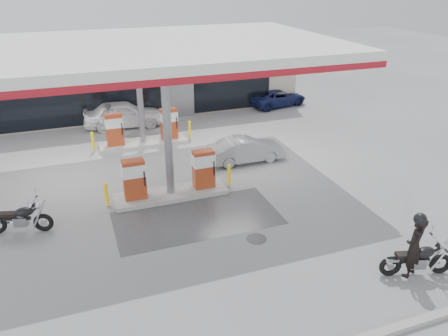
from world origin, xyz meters
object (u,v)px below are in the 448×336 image
Objects in this scene: pump_island_near at (170,180)px; biker_main at (414,247)px; hatchback_silver at (246,150)px; parked_car_left at (30,113)px; main_motorcycle at (418,260)px; attendant at (110,117)px; parked_car_right at (277,97)px; sedan_white at (123,114)px; pump_island_far at (143,132)px; parked_motorcycle at (20,219)px.

pump_island_near is 2.59× the size of biker_main.
parked_car_left reaches higher than hatchback_silver.
parked_car_left is at bearing 46.71° from hatchback_silver.
main_motorcycle is 9.66m from hatchback_silver.
attendant is (-1.33, 8.80, 0.06)m from pump_island_near.
attendant reaches higher than parked_car_right.
hatchback_silver is (-1.34, 9.49, -0.41)m from biker_main.
attendant is at bearing 120.83° from sedan_white.
biker_main reaches higher than pump_island_far.
sedan_white is 10.24m from parked_car_right.
hatchback_silver is (4.19, 2.20, -0.13)m from pump_island_near.
sedan_white is at bearing 99.29° from pump_island_far.
sedan_white is (4.96, 10.01, 0.24)m from parked_motorcycle.
sedan_white is (-6.24, 16.54, 0.25)m from main_motorcycle.
biker_main is 12.78m from parked_motorcycle.
pump_island_far reaches higher than sedan_white.
attendant reaches higher than main_motorcycle.
parked_car_right is at bearing -130.34° from biker_main.
sedan_white is at bearing -96.66° from biker_main.
parked_motorcycle is at bearing 165.44° from main_motorcycle.
pump_island_far is 1.16× the size of sedan_white.
sedan_white is at bearing 126.36° from main_motorcycle.
attendant is 0.33× the size of parked_car_left.
attendant is 0.39× the size of parked_car_right.
pump_island_near is 12.74m from parked_car_left.
parked_car_right is at bearing -58.93° from attendant.
parked_car_right is (4.16, 17.29, -0.44)m from biker_main.
main_motorcycle is at bearing -170.65° from hatchback_silver.
pump_island_near is 1.29× the size of parked_car_right.
parked_motorcycle is (-11.20, 6.53, 0.01)m from main_motorcycle.
parked_motorcycle is 0.63× the size of hatchback_silver.
pump_island_near reaches higher than sedan_white.
sedan_white reaches higher than parked_car_left.
pump_island_near reaches higher than parked_car_right.
pump_island_far reaches higher than main_motorcycle.
main_motorcycle is at bearing -52.07° from pump_island_near.
hatchback_silver reaches higher than main_motorcycle.
pump_island_near is at bearing -172.22° from sedan_white.
hatchback_silver is (4.71, -7.00, -0.17)m from sedan_white.
parked_motorcycle is at bearing -178.49° from attendant.
parked_motorcycle is (-5.48, -0.81, -0.20)m from pump_island_near.
parked_car_right is at bearing 22.44° from pump_island_far.
parked_motorcycle is (-11.00, 6.48, -0.48)m from biker_main.
parked_car_left is (-4.23, 2.66, -0.09)m from attendant.
hatchback_silver is 9.54m from parked_car_right.
parked_car_right is at bearing -87.08° from parked_car_left.
pump_island_near and pump_island_far have the same top height.
biker_main is 0.45× the size of sedan_white.
pump_island_near is at bearing -146.54° from attendant.
attendant is 4.99m from parked_car_left.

